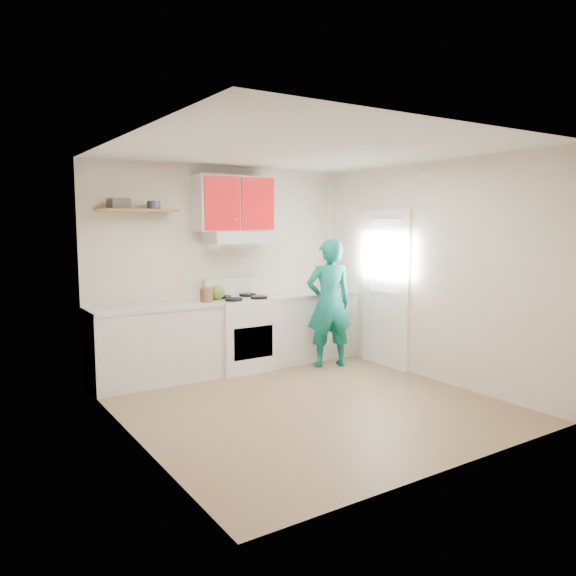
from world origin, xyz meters
TOP-DOWN VIEW (x-y plane):
  - floor at (0.00, 0.00)m, footprint 3.80×3.80m
  - ceiling at (0.00, 0.00)m, footprint 3.60×3.80m
  - back_wall at (0.00, 1.90)m, footprint 3.60×0.04m
  - front_wall at (0.00, -1.90)m, footprint 3.60×0.04m
  - left_wall at (-1.80, 0.00)m, footprint 0.04×3.80m
  - right_wall at (1.80, 0.00)m, footprint 0.04×3.80m
  - door at (1.78, 0.70)m, footprint 0.05×0.85m
  - door_glass at (1.75, 0.70)m, footprint 0.01×0.55m
  - counter_left at (-1.04, 1.60)m, footprint 1.52×0.60m
  - counter_right at (1.14, 1.60)m, footprint 1.32×0.60m
  - stove at (0.10, 1.57)m, footprint 0.76×0.65m
  - range_hood at (0.10, 1.68)m, footprint 0.76×0.44m
  - upper_cabinets at (0.10, 1.73)m, footprint 1.02×0.33m
  - shelf at (-1.15, 1.75)m, footprint 0.90×0.30m
  - books at (-1.37, 1.72)m, footprint 0.25×0.20m
  - tin at (-0.96, 1.72)m, footprint 0.19×0.19m
  - kettle at (-0.22, 1.62)m, footprint 0.27×0.27m
  - crock at (-0.41, 1.50)m, footprint 0.20×0.20m
  - cutting_board at (0.97, 1.57)m, footprint 0.32×0.26m
  - silicone_mat at (1.53, 1.61)m, footprint 0.33×0.30m
  - person at (1.13, 1.07)m, footprint 0.71×0.57m

SIDE VIEW (x-z plane):
  - floor at x=0.00m, z-range 0.00..0.00m
  - counter_left at x=-1.04m, z-range 0.00..0.90m
  - counter_right at x=1.14m, z-range 0.00..0.90m
  - stove at x=0.10m, z-range 0.00..0.92m
  - person at x=1.13m, z-range 0.00..1.67m
  - silicone_mat at x=1.53m, z-range 0.90..0.91m
  - cutting_board at x=0.97m, z-range 0.90..0.92m
  - crock at x=-0.41m, z-range 0.90..1.09m
  - kettle at x=-0.22m, z-range 0.92..1.10m
  - door at x=1.78m, z-range 0.00..2.05m
  - back_wall at x=0.00m, z-range 0.00..2.60m
  - front_wall at x=0.00m, z-range 0.00..2.60m
  - left_wall at x=-1.80m, z-range 0.00..2.60m
  - right_wall at x=1.80m, z-range 0.00..2.60m
  - door_glass at x=1.75m, z-range 0.98..1.92m
  - range_hood at x=0.10m, z-range 1.62..1.77m
  - shelf at x=-1.15m, z-range 2.00..2.04m
  - tin at x=-0.96m, z-range 2.04..2.13m
  - books at x=-1.37m, z-range 2.04..2.15m
  - upper_cabinets at x=0.10m, z-range 1.77..2.47m
  - ceiling at x=0.00m, z-range 2.58..2.62m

